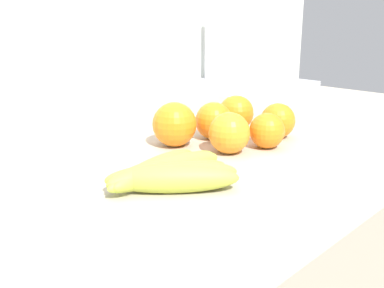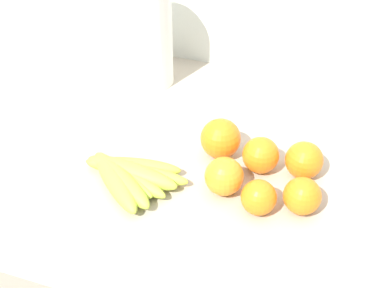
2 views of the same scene
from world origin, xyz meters
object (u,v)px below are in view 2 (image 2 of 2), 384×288
object	(u,v)px
banana_bunch	(127,175)
orange_back_right	(260,156)
orange_front	(302,196)
orange_back_left	(224,176)
paper_towel_roll	(146,37)
orange_far_right	(259,197)
orange_right	(221,139)
orange_center	(304,160)

from	to	relation	value
banana_bunch	orange_back_right	world-z (taller)	orange_back_right
orange_back_right	orange_front	bearing A→B (deg)	-41.07
orange_back_left	paper_towel_roll	xyz separation A→B (m)	(-0.29, 0.32, 0.08)
orange_back_right	orange_far_right	xyz separation A→B (m)	(0.02, -0.11, -0.00)
orange_back_left	orange_back_right	size ratio (longest dim) A/B	1.01
orange_back_left	orange_front	world-z (taller)	orange_back_left
orange_back_left	orange_back_right	bearing A→B (deg)	56.42
banana_bunch	paper_towel_roll	distance (m)	0.39
banana_bunch	orange_far_right	distance (m)	0.26
orange_right	orange_far_right	distance (m)	0.17
banana_bunch	orange_back_right	xyz separation A→B (m)	(0.24, 0.11, 0.02)
orange_back_left	orange_center	bearing A→B (deg)	34.30
orange_back_right	orange_center	bearing A→B (deg)	9.45
orange_back_right	orange_right	bearing A→B (deg)	165.04
banana_bunch	orange_front	world-z (taller)	orange_front
orange_right	paper_towel_roll	distance (m)	0.34
orange_far_right	paper_towel_roll	bearing A→B (deg)	135.39
orange_right	orange_back_left	bearing A→B (deg)	-70.77
orange_far_right	orange_center	bearing A→B (deg)	62.83
orange_right	orange_back_right	distance (m)	0.09
orange_back_right	orange_far_right	bearing A→B (deg)	-79.22
orange_far_right	paper_towel_roll	distance (m)	0.51
orange_back_right	paper_towel_roll	xyz separation A→B (m)	(-0.34, 0.24, 0.09)
orange_back_left	paper_towel_roll	bearing A→B (deg)	131.42
orange_front	orange_back_right	world-z (taller)	orange_back_right
orange_far_right	orange_back_right	bearing A→B (deg)	100.78
banana_bunch	orange_right	xyz separation A→B (m)	(0.15, 0.14, 0.02)
orange_center	orange_back_right	world-z (taller)	orange_center
orange_back_left	orange_far_right	distance (m)	0.08
orange_right	paper_towel_roll	size ratio (longest dim) A/B	0.30
orange_back_left	orange_far_right	world-z (taller)	orange_back_left
orange_front	orange_back_right	xyz separation A→B (m)	(-0.09, 0.08, 0.00)
orange_right	paper_towel_roll	xyz separation A→B (m)	(-0.25, 0.22, 0.08)
orange_back_left	orange_right	xyz separation A→B (m)	(-0.04, 0.10, 0.00)
orange_front	orange_back_left	bearing A→B (deg)	178.57
orange_front	paper_towel_roll	xyz separation A→B (m)	(-0.43, 0.33, 0.09)
orange_back_right	orange_far_right	distance (m)	0.11
orange_back_left	orange_back_right	distance (m)	0.09
orange_front	orange_right	distance (m)	0.21
orange_back_left	orange_front	bearing A→B (deg)	-1.43
orange_back_left	banana_bunch	bearing A→B (deg)	-168.97
banana_bunch	orange_center	xyz separation A→B (m)	(0.32, 0.13, 0.02)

